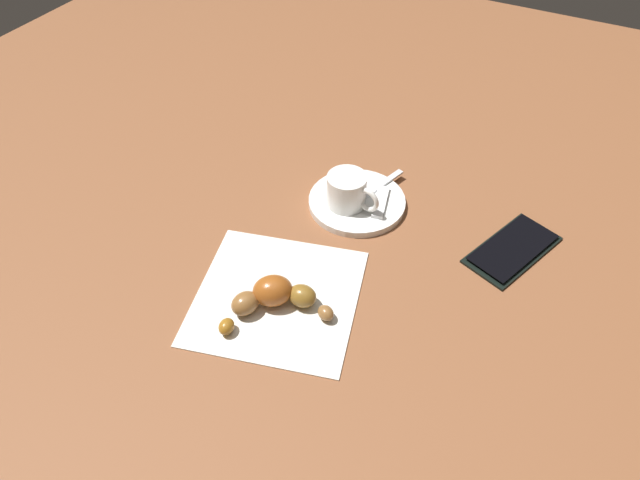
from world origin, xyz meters
name	(u,v)px	position (x,y,z in m)	size (l,w,h in m)	color
ground_plane	(329,253)	(0.00, 0.00, 0.00)	(1.80, 1.80, 0.00)	brown
saucer	(357,202)	(0.11, 0.01, 0.01)	(0.14, 0.14, 0.01)	white
espresso_cup	(348,191)	(0.09, 0.02, 0.03)	(0.06, 0.08, 0.05)	white
teaspoon	(364,196)	(0.11, 0.00, 0.01)	(0.12, 0.05, 0.01)	silver
sugar_packet	(381,202)	(0.11, -0.03, 0.01)	(0.07, 0.02, 0.01)	white
napkin	(277,296)	(-0.10, 0.02, 0.00)	(0.20, 0.20, 0.00)	silver
croissant	(274,297)	(-0.11, 0.02, 0.02)	(0.11, 0.12, 0.04)	brown
cell_phone	(513,249)	(0.12, -0.22, 0.00)	(0.15, 0.11, 0.01)	black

